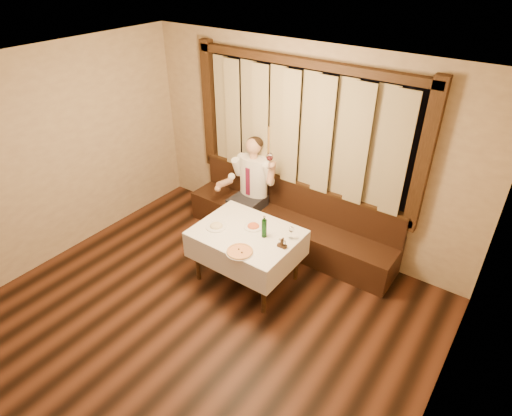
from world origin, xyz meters
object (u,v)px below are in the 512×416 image
Objects in this scene: green_bottle at (264,228)px; pizza at (240,252)px; pasta_red at (253,225)px; banquette at (289,224)px; pasta_cream at (216,225)px; cruet_caddy at (282,244)px; seated_man at (251,181)px; dining_table at (247,239)px.

pizza is at bearing -96.33° from green_bottle.
banquette is at bearing 90.59° from pasta_red.
pizza is 1.11× the size of green_bottle.
pasta_cream is at bearing -107.65° from banquette.
pizza is at bearing -133.27° from cruet_caddy.
seated_man is (-1.14, 0.94, 0.06)m from cruet_caddy.
dining_table is at bearing 178.14° from cruet_caddy.
seated_man reaches higher than pasta_cream.
banquette is 1.25m from cruet_caddy.
pasta_red is 1.02m from seated_man.
banquette is 1.16m from green_bottle.
banquette reaches higher than pizza.
green_bottle reaches higher than pasta_red.
cruet_caddy is at bearing -15.03° from pasta_red.
seated_man reaches higher than pizza.
pasta_red is 0.83× the size of green_bottle.
pasta_cream reaches higher than dining_table.
cruet_caddy is 0.08× the size of seated_man.
pasta_cream is 0.64m from green_bottle.
seated_man is at bearing 123.42° from dining_table.
dining_table is 0.42m from pasta_cream.
cruet_caddy is at bearing -39.55° from seated_man.
banquette reaches higher than dining_table.
pasta_cream is (-0.37, -0.14, 0.14)m from dining_table.
dining_table is at bearing -94.06° from pasta_red.
green_bottle reaches higher than pasta_cream.
cruet_caddy reaches higher than dining_table.
green_bottle is 0.19× the size of seated_man.
banquette reaches higher than cruet_caddy.
pasta_cream reaches higher than pasta_red.
pasta_cream is 0.90× the size of green_bottle.
banquette is 26.76× the size of cruet_caddy.
pasta_red is (-0.18, 0.51, 0.02)m from pizza.
pizza is 1.33× the size of pasta_red.
banquette reaches higher than pasta_red.
dining_table is 0.85× the size of seated_man.
pizza is at bearing -58.64° from seated_man.
pasta_red is (0.01, -0.89, 0.48)m from banquette.
pasta_red reaches higher than dining_table.
banquette is at bearing 8.44° from seated_man.
pizza is at bearing -82.50° from banquette.
banquette is at bearing 103.32° from green_bottle.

